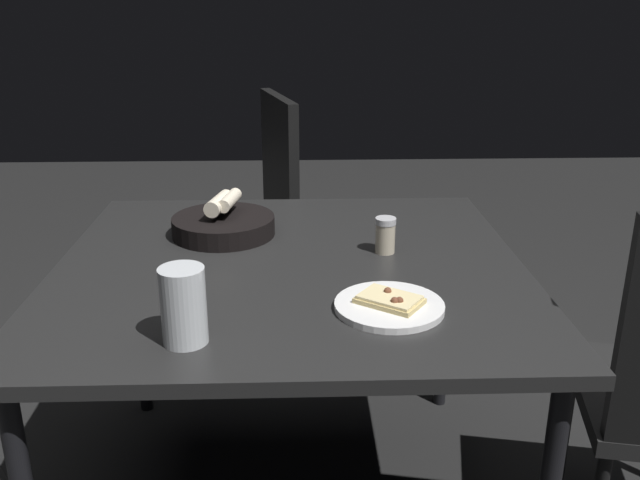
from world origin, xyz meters
TOP-DOWN VIEW (x-y plane):
  - dining_table at (0.00, 0.00)m, footprint 1.05×1.10m
  - pizza_plate at (0.26, 0.20)m, footprint 0.22×0.22m
  - bread_basket at (-0.20, -0.18)m, footprint 0.27×0.27m
  - beer_glass at (0.38, -0.19)m, footprint 0.08×0.08m
  - pepper_shaker at (-0.06, 0.23)m, footprint 0.05×0.05m
  - chair_near at (-0.90, -0.15)m, footprint 0.54×0.54m

SIDE VIEW (x-z plane):
  - chair_near at x=-0.90m, z-range 0.06..1.02m
  - dining_table at x=0.00m, z-range 0.30..1.00m
  - pizza_plate at x=0.26m, z-range 0.70..0.73m
  - bread_basket at x=-0.20m, z-range 0.68..0.79m
  - pepper_shaker at x=-0.06m, z-range 0.70..0.79m
  - beer_glass at x=0.38m, z-range 0.70..0.84m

